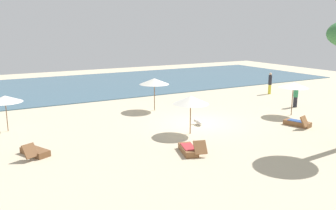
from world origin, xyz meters
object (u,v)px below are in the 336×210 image
lounger_0 (298,123)px  lounger_1 (35,152)px  umbrella_0 (293,85)px  umbrella_3 (5,99)px  umbrella_2 (154,81)px  lounger_2 (189,149)px  umbrella_1 (191,100)px  person_1 (270,83)px  dog (198,122)px  person_0 (296,95)px

lounger_0 → lounger_1: 14.45m
umbrella_0 → umbrella_3: size_ratio=1.08×
umbrella_2 → lounger_2: bearing=-106.6°
umbrella_0 → lounger_1: umbrella_0 is taller
umbrella_2 → umbrella_3: 9.46m
umbrella_3 → lounger_0: bearing=-25.5°
umbrella_1 → lounger_1: umbrella_1 is taller
umbrella_1 → person_1: size_ratio=1.13×
lounger_2 → person_1: bearing=33.1°
dog → lounger_1: bearing=-176.0°
dog → person_0: bearing=4.0°
lounger_0 → dog: 5.81m
umbrella_1 → dog: 2.50m
person_0 → umbrella_3: bearing=169.5°
umbrella_2 → lounger_0: bearing=-54.6°
umbrella_3 → person_0: bearing=-10.5°
umbrella_1 → umbrella_0: bearing=1.9°
umbrella_3 → lounger_0: 16.61m
umbrella_1 → dog: (1.36, 1.24, -1.70)m
person_0 → dog: 8.86m
umbrella_1 → umbrella_3: umbrella_1 is taller
umbrella_0 → umbrella_3: 17.38m
umbrella_2 → lounger_1: size_ratio=1.28×
lounger_1 → person_0: size_ratio=1.02×
person_0 → lounger_0: bearing=-136.6°
umbrella_0 → umbrella_2: (-7.19, 5.65, 0.03)m
dog → person_1: bearing=26.0°
umbrella_1 → person_1: bearing=28.1°
lounger_0 → dog: lounger_0 is taller
lounger_2 → person_1: 16.79m
lounger_0 → umbrella_0: bearing=50.1°
umbrella_0 → person_1: umbrella_0 is taller
umbrella_2 → lounger_0: (5.47, -7.70, -1.85)m
umbrella_3 → lounger_2: size_ratio=1.13×
lounger_0 → lounger_1: lounger_0 is taller
umbrella_1 → dog: umbrella_1 is taller
lounger_1 → lounger_2: (6.25, -3.15, 0.01)m
dog → umbrella_0: bearing=-8.2°
lounger_0 → lounger_2: lounger_0 is taller
umbrella_2 → lounger_2: size_ratio=1.26×
umbrella_1 → umbrella_2: umbrella_2 is taller
person_1 → umbrella_0: bearing=-124.3°
person_0 → dog: person_0 is taller
lounger_1 → dog: lounger_1 is taller
umbrella_1 → person_1: (12.36, 6.61, -0.91)m
umbrella_1 → lounger_1: (-7.93, 0.59, -1.70)m
lounger_2 → umbrella_1: bearing=56.7°
umbrella_3 → lounger_0: umbrella_3 is taller
umbrella_3 → lounger_2: bearing=-48.9°
umbrella_2 → lounger_1: 10.44m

